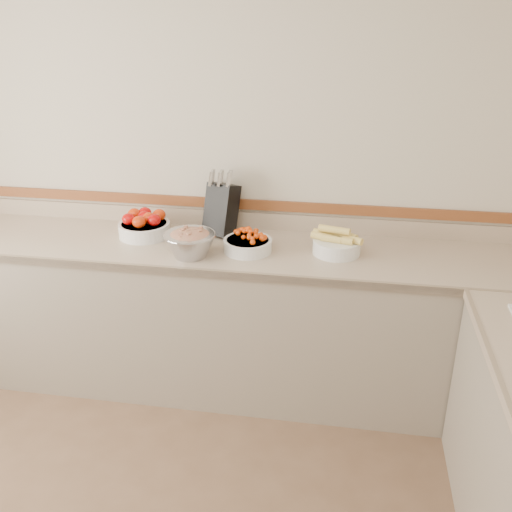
% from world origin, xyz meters
% --- Properties ---
extents(back_wall, '(4.00, 0.00, 4.00)m').
position_xyz_m(back_wall, '(0.00, 2.00, 1.30)').
color(back_wall, beige).
rests_on(back_wall, ground_plane).
extents(counter_back, '(4.00, 0.65, 1.08)m').
position_xyz_m(counter_back, '(0.00, 1.68, 0.45)').
color(counter_back, tan).
rests_on(counter_back, ground_plane).
extents(knife_block, '(0.22, 0.24, 0.39)m').
position_xyz_m(knife_block, '(0.06, 1.88, 1.06)').
color(knife_block, black).
rests_on(knife_block, counter_back).
extents(tomato_bowl, '(0.30, 0.30, 0.15)m').
position_xyz_m(tomato_bowl, '(-0.38, 1.76, 0.96)').
color(tomato_bowl, white).
rests_on(tomato_bowl, counter_back).
extents(cherry_tomato_bowl, '(0.27, 0.27, 0.14)m').
position_xyz_m(cherry_tomato_bowl, '(0.26, 1.63, 0.95)').
color(cherry_tomato_bowl, white).
rests_on(cherry_tomato_bowl, counter_back).
extents(corn_bowl, '(0.28, 0.26, 0.15)m').
position_xyz_m(corn_bowl, '(0.73, 1.69, 0.96)').
color(corn_bowl, white).
rests_on(corn_bowl, counter_back).
extents(rhubarb_bowl, '(0.28, 0.28, 0.16)m').
position_xyz_m(rhubarb_bowl, '(-0.03, 1.52, 0.98)').
color(rhubarb_bowl, '#B2B2BA').
rests_on(rhubarb_bowl, counter_back).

